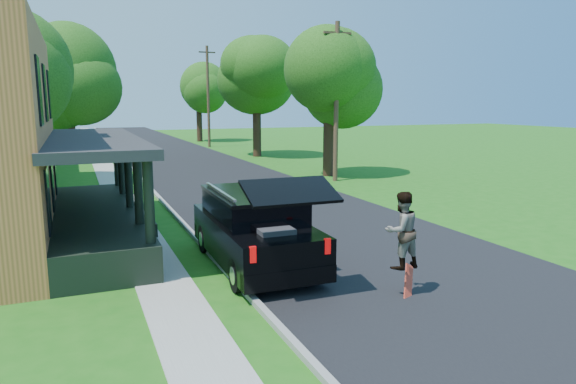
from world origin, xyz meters
name	(u,v)px	position (x,y,z in m)	size (l,w,h in m)	color
ground	(393,267)	(0.00, 0.00, 0.00)	(140.00, 140.00, 0.00)	#1B5F13
street	(206,171)	(0.00, 20.00, 0.00)	(8.00, 120.00, 0.02)	black
curb	(137,175)	(-4.05, 20.00, 0.00)	(0.15, 120.00, 0.12)	gray
sidewalk	(109,176)	(-5.60, 20.00, 0.00)	(1.30, 120.00, 0.03)	gray
front_walk	(0,247)	(-9.50, 6.00, 0.00)	(6.50, 1.20, 0.03)	gray
black_suv	(255,229)	(-3.20, 1.50, 0.98)	(2.21, 5.51, 2.55)	black
skateboarder	(401,230)	(-1.00, -1.69, 1.46)	(0.87, 0.70, 1.67)	black
skateboard	(408,285)	(-0.79, -1.73, 0.23)	(0.55, 0.49, 0.80)	#A5220E
tree_left_far	(66,73)	(-7.48, 31.32, 6.27)	(8.01, 7.82, 9.98)	black
tree_right_near	(328,75)	(6.02, 15.55, 5.65)	(6.34, 6.58, 8.44)	black
tree_right_mid	(256,68)	(5.79, 27.19, 6.70)	(7.57, 7.78, 9.97)	black
tree_right_far	(198,85)	(5.24, 44.40, 5.95)	(6.17, 6.23, 8.91)	black
utility_pole_near	(336,100)	(5.49, 13.57, 4.25)	(1.54, 0.26, 8.22)	#4F3324
utility_pole_far	(208,96)	(4.50, 37.04, 4.77)	(1.57, 0.27, 9.27)	#4F3324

